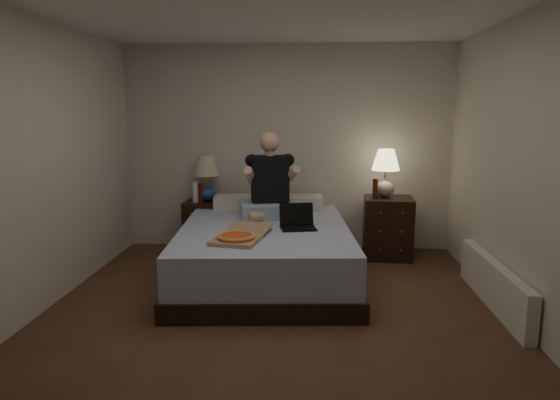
# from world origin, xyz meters

# --- Properties ---
(floor) EXTENTS (4.00, 4.50, 0.00)m
(floor) POSITION_xyz_m (0.00, 0.00, 0.00)
(floor) COLOR brown
(floor) RESTS_ON ground
(ceiling) EXTENTS (4.00, 4.50, 0.00)m
(ceiling) POSITION_xyz_m (0.00, 0.00, 2.50)
(ceiling) COLOR white
(ceiling) RESTS_ON ground
(wall_back) EXTENTS (4.00, 0.00, 2.50)m
(wall_back) POSITION_xyz_m (0.00, 2.25, 1.25)
(wall_back) COLOR silver
(wall_back) RESTS_ON ground
(wall_front) EXTENTS (4.00, 0.00, 2.50)m
(wall_front) POSITION_xyz_m (0.00, -2.25, 1.25)
(wall_front) COLOR silver
(wall_front) RESTS_ON ground
(wall_left) EXTENTS (0.00, 4.50, 2.50)m
(wall_left) POSITION_xyz_m (-2.00, 0.00, 1.25)
(wall_left) COLOR silver
(wall_left) RESTS_ON ground
(wall_right) EXTENTS (0.00, 4.50, 2.50)m
(wall_right) POSITION_xyz_m (2.00, 0.00, 1.25)
(wall_right) COLOR silver
(wall_right) RESTS_ON ground
(bed) EXTENTS (1.84, 2.35, 0.56)m
(bed) POSITION_xyz_m (-0.16, 1.01, 0.28)
(bed) COLOR #5972B3
(bed) RESTS_ON floor
(nightstand_left) EXTENTS (0.48, 0.43, 0.61)m
(nightstand_left) POSITION_xyz_m (-1.01, 2.05, 0.31)
(nightstand_left) COLOR black
(nightstand_left) RESTS_ON floor
(nightstand_right) EXTENTS (0.58, 0.53, 0.71)m
(nightstand_right) POSITION_xyz_m (1.21, 1.86, 0.36)
(nightstand_right) COLOR black
(nightstand_right) RESTS_ON floor
(lamp_left) EXTENTS (0.37, 0.37, 0.56)m
(lamp_left) POSITION_xyz_m (-0.97, 2.05, 0.89)
(lamp_left) COLOR navy
(lamp_left) RESTS_ON nightstand_left
(lamp_right) EXTENTS (0.39, 0.39, 0.56)m
(lamp_right) POSITION_xyz_m (1.16, 1.89, 0.99)
(lamp_right) COLOR #999990
(lamp_right) RESTS_ON nightstand_right
(water_bottle) EXTENTS (0.07, 0.07, 0.25)m
(water_bottle) POSITION_xyz_m (-1.10, 1.98, 0.74)
(water_bottle) COLOR white
(water_bottle) RESTS_ON nightstand_left
(soda_can) EXTENTS (0.07, 0.07, 0.10)m
(soda_can) POSITION_xyz_m (-0.85, 1.97, 0.66)
(soda_can) COLOR #AAAAA5
(soda_can) RESTS_ON nightstand_left
(beer_bottle_left) EXTENTS (0.06, 0.06, 0.23)m
(beer_bottle_left) POSITION_xyz_m (-1.03, 1.98, 0.73)
(beer_bottle_left) COLOR #4E160B
(beer_bottle_left) RESTS_ON nightstand_left
(beer_bottle_right) EXTENTS (0.06, 0.06, 0.23)m
(beer_bottle_right) POSITION_xyz_m (1.04, 1.80, 0.83)
(beer_bottle_right) COLOR #501E0B
(beer_bottle_right) RESTS_ON nightstand_right
(person) EXTENTS (0.75, 0.64, 0.93)m
(person) POSITION_xyz_m (-0.14, 1.44, 1.02)
(person) COLOR black
(person) RESTS_ON bed
(laptop) EXTENTS (0.39, 0.34, 0.24)m
(laptop) POSITION_xyz_m (0.18, 0.90, 0.68)
(laptop) COLOR black
(laptop) RESTS_ON bed
(pizza_box) EXTENTS (0.53, 0.82, 0.08)m
(pizza_box) POSITION_xyz_m (-0.36, 0.38, 0.60)
(pizza_box) COLOR tan
(pizza_box) RESTS_ON bed
(radiator) EXTENTS (0.10, 1.60, 0.40)m
(radiator) POSITION_xyz_m (1.93, 0.42, 0.20)
(radiator) COLOR silver
(radiator) RESTS_ON floor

